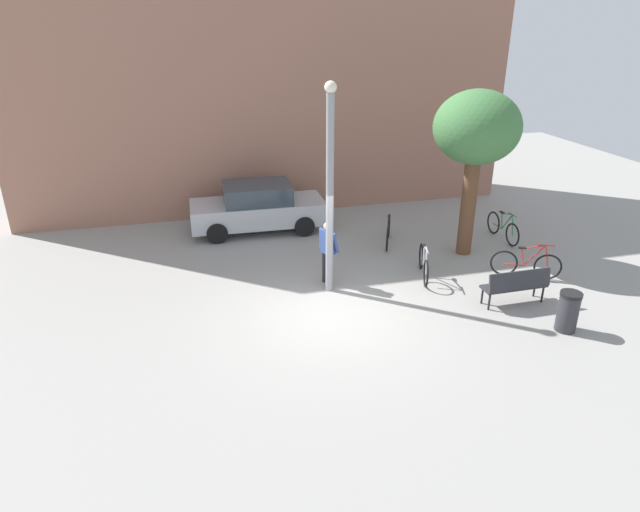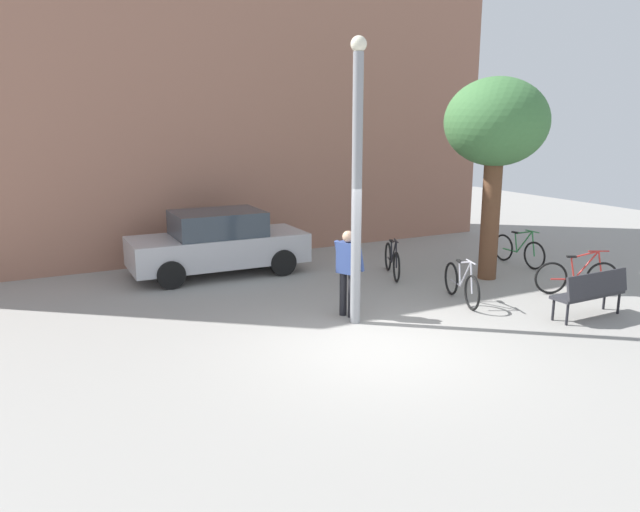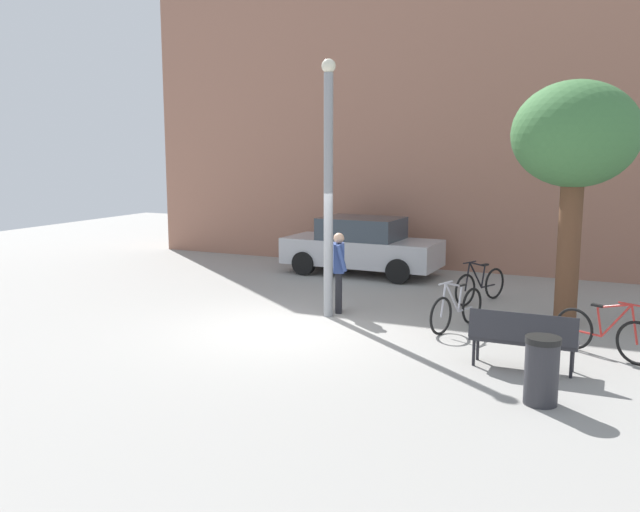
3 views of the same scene
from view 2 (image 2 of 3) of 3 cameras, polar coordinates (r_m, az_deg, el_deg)
name	(u,v)px [view 2 (image 2 of 3)]	position (r m, az deg, el deg)	size (l,w,h in m)	color
ground_plane	(379,346)	(10.35, 5.58, -8.40)	(36.00, 36.00, 0.00)	gray
building_facade	(211,75)	(17.44, -10.13, 16.34)	(16.97, 2.00, 9.74)	#9E6B56
lamppost	(357,177)	(10.91, 3.47, 7.39)	(0.28, 0.28, 5.09)	gray
person_by_lamppost	(348,267)	(11.57, 2.61, -1.06)	(0.46, 0.63, 1.67)	#232328
park_bench	(592,291)	(12.63, 24.04, -2.97)	(1.61, 0.49, 0.92)	#2D2D33
plaza_tree	(496,126)	(14.62, 16.11, 11.55)	(2.34, 2.34, 4.64)	brown
bicycle_silver	(461,284)	(12.93, 13.07, -2.57)	(0.61, 1.74, 0.97)	black
bicycle_green	(519,250)	(16.59, 18.05, 0.50)	(0.08, 1.81, 0.97)	black
bicycle_black	(392,260)	(14.77, 6.76, -0.41)	(0.77, 1.68, 0.97)	black
bicycle_red	(577,277)	(14.29, 22.86, -1.80)	(1.62, 0.89, 0.97)	black
parked_car_silver	(218,243)	(14.97, -9.48, 1.22)	(4.24, 1.91, 1.55)	#B7B7BC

